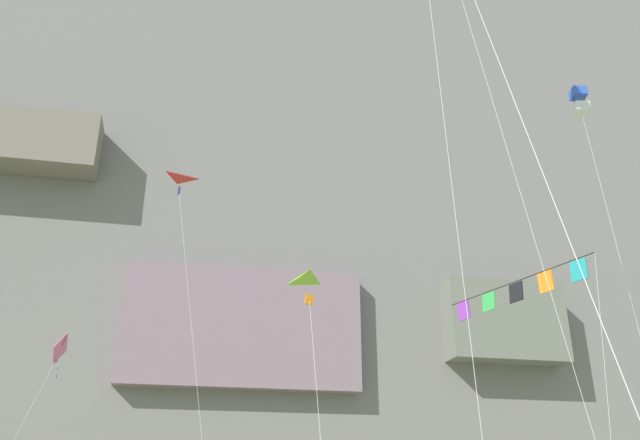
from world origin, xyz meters
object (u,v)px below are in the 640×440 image
(kite_delta_mid_left, at_px, (178,206))
(kite_box_near_cliff, at_px, (580,103))
(kite_banner_high_left, at_px, (519,297))
(kite_diamond_low_left, at_px, (58,354))
(kite_delta_low_right, at_px, (320,304))

(kite_delta_mid_left, xyz_separation_m, kite_box_near_cliff, (16.78, -5.97, 3.88))
(kite_banner_high_left, distance_m, kite_diamond_low_left, 25.70)
(kite_banner_high_left, height_order, kite_delta_mid_left, kite_delta_mid_left)
(kite_box_near_cliff, bearing_deg, kite_banner_high_left, -145.14)
(kite_delta_mid_left, xyz_separation_m, kite_diamond_low_left, (-5.68, 9.58, -4.84))
(kite_banner_high_left, bearing_deg, kite_delta_mid_left, 133.65)
(kite_diamond_low_left, bearing_deg, kite_delta_mid_left, -59.34)
(kite_banner_high_left, relative_size, kite_box_near_cliff, 0.45)
(kite_banner_high_left, height_order, kite_delta_low_right, kite_delta_low_right)
(kite_banner_high_left, distance_m, kite_box_near_cliff, 13.33)
(kite_delta_mid_left, xyz_separation_m, kite_delta_low_right, (4.96, -7.08, -6.19))
(kite_banner_high_left, xyz_separation_m, kite_box_near_cliff, (6.66, 4.64, 10.57))
(kite_box_near_cliff, bearing_deg, kite_delta_mid_left, 160.42)
(kite_box_near_cliff, distance_m, kite_diamond_low_left, 28.68)
(kite_box_near_cliff, relative_size, kite_diamond_low_left, 1.72)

